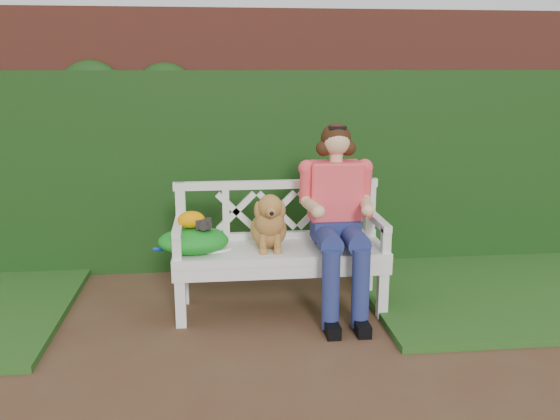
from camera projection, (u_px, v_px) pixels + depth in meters
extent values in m
plane|color=#4D2D1E|center=(223.00, 356.00, 3.63)|extent=(60.00, 60.00, 0.00)
cube|color=brown|center=(217.00, 140.00, 5.21)|extent=(10.00, 0.30, 2.20)
cube|color=#163D10|center=(218.00, 173.00, 5.05)|extent=(10.00, 0.18, 1.70)
cube|color=#1E4816|center=(521.00, 285.00, 4.74)|extent=(2.60, 2.00, 0.05)
cube|color=#272323|center=(204.00, 224.00, 4.05)|extent=(0.11, 0.08, 0.07)
ellipsoid|color=orange|center=(191.00, 220.00, 4.07)|extent=(0.23, 0.20, 0.12)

